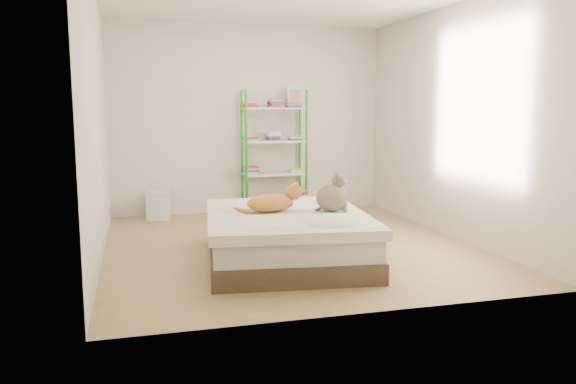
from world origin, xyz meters
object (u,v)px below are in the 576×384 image
object	(u,v)px
shelf_unit	(275,153)
white_bin	(158,205)
orange_cat	(270,200)
bed	(286,237)
grey_cat	(332,192)
cardboard_box	(318,211)

from	to	relation	value
shelf_unit	white_bin	bearing A→B (deg)	-178.21
orange_cat	white_bin	xyz separation A→B (m)	(-0.96, 2.36, -0.39)
bed	white_bin	bearing A→B (deg)	121.16
orange_cat	grey_cat	size ratio (longest dim) A/B	1.45
shelf_unit	cardboard_box	world-z (taller)	shelf_unit
grey_cat	shelf_unit	bearing A→B (deg)	9.98
bed	white_bin	distance (m)	2.67
bed	shelf_unit	distance (m)	2.60
shelf_unit	white_bin	xyz separation A→B (m)	(-1.60, -0.05, -0.65)
orange_cat	cardboard_box	world-z (taller)	orange_cat
cardboard_box	white_bin	bearing A→B (deg)	151.34
grey_cat	bed	bearing A→B (deg)	94.19
bed	cardboard_box	xyz separation A→B (m)	(0.82, 1.51, -0.05)
bed	grey_cat	bearing A→B (deg)	-0.26
orange_cat	shelf_unit	bearing A→B (deg)	74.97
orange_cat	grey_cat	world-z (taller)	grey_cat
bed	orange_cat	bearing A→B (deg)	157.77
grey_cat	cardboard_box	bearing A→B (deg)	-2.28
bed	shelf_unit	xyz separation A→B (m)	(0.50, 2.48, 0.60)
cardboard_box	shelf_unit	bearing A→B (deg)	105.19
orange_cat	shelf_unit	size ratio (longest dim) A/B	0.31
grey_cat	white_bin	size ratio (longest dim) A/B	1.03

